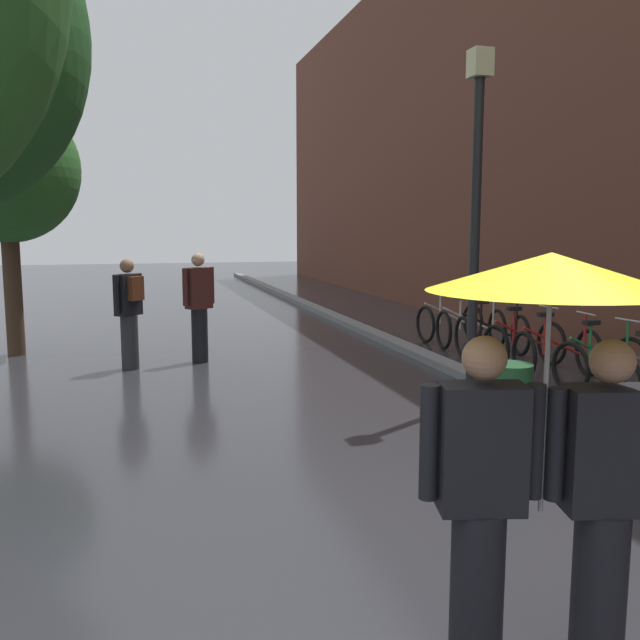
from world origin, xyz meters
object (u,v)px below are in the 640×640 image
at_px(parked_bicycle_6, 471,328).
at_px(pedestrian_walking_midground, 129,311).
at_px(parked_bicycle_2, 601,363).
at_px(parked_bicycle_3, 557,352).
at_px(parked_bicycle_4, 524,344).
at_px(street_lamp_post, 476,201).
at_px(parked_bicycle_7, 449,322).
at_px(pedestrian_walking_far, 199,307).
at_px(couple_under_umbrella, 546,394).
at_px(parked_bicycle_5, 492,335).
at_px(litter_bin, 509,407).
at_px(street_tree_2, 6,171).

relative_size(parked_bicycle_6, pedestrian_walking_midground, 0.67).
distance_m(parked_bicycle_2, parked_bicycle_3, 0.86).
xyz_separation_m(parked_bicycle_4, street_lamp_post, (-1.82, -1.70, 2.09)).
bearing_deg(parked_bicycle_2, street_lamp_post, -177.91).
distance_m(parked_bicycle_4, parked_bicycle_7, 2.56).
bearing_deg(pedestrian_walking_far, pedestrian_walking_midground, -165.81).
xyz_separation_m(parked_bicycle_4, couple_under_umbrella, (-3.96, -6.42, 1.01)).
xyz_separation_m(parked_bicycle_5, parked_bicycle_7, (0.02, 1.63, 0.00)).
height_order(couple_under_umbrella, pedestrian_walking_far, couple_under_umbrella).
height_order(parked_bicycle_5, pedestrian_walking_far, pedestrian_walking_far).
distance_m(parked_bicycle_7, pedestrian_walking_far, 4.89).
bearing_deg(couple_under_umbrella, parked_bicycle_6, 64.07).
height_order(parked_bicycle_5, parked_bicycle_6, same).
bearing_deg(couple_under_umbrella, parked_bicycle_4, 58.33).
height_order(parked_bicycle_6, street_lamp_post, street_lamp_post).
bearing_deg(parked_bicycle_3, street_lamp_post, -153.61).
distance_m(parked_bicycle_2, pedestrian_walking_midground, 6.80).
height_order(couple_under_umbrella, litter_bin, couple_under_umbrella).
xyz_separation_m(parked_bicycle_7, street_lamp_post, (-1.81, -4.26, 2.09)).
distance_m(parked_bicycle_2, parked_bicycle_5, 2.57).
height_order(pedestrian_walking_midground, pedestrian_walking_far, pedestrian_walking_far).
bearing_deg(parked_bicycle_2, pedestrian_walking_midground, 152.43).
bearing_deg(pedestrian_walking_far, parked_bicycle_2, -34.67).
relative_size(parked_bicycle_3, parked_bicycle_5, 0.98).
distance_m(parked_bicycle_3, parked_bicycle_6, 2.52).
xyz_separation_m(parked_bicycle_4, parked_bicycle_6, (0.01, 1.74, 0.00)).
bearing_deg(couple_under_umbrella, litter_bin, 61.32).
relative_size(parked_bicycle_5, litter_bin, 1.36).
relative_size(parked_bicycle_2, pedestrian_walking_far, 0.65).
height_order(street_tree_2, parked_bicycle_6, street_tree_2).
height_order(parked_bicycle_7, litter_bin, parked_bicycle_7).
height_order(parked_bicycle_6, pedestrian_walking_far, pedestrian_walking_far).
bearing_deg(pedestrian_walking_midground, parked_bicycle_7, 10.18).
height_order(street_tree_2, pedestrian_walking_far, street_tree_2).
distance_m(parked_bicycle_4, couple_under_umbrella, 7.61).
distance_m(parked_bicycle_6, pedestrian_walking_midground, 5.91).
xyz_separation_m(parked_bicycle_3, street_lamp_post, (-1.86, -0.92, 2.09)).
distance_m(street_lamp_post, pedestrian_walking_far, 4.85).
xyz_separation_m(parked_bicycle_7, pedestrian_walking_midground, (-5.87, -1.05, 0.52)).
relative_size(parked_bicycle_7, pedestrian_walking_midground, 0.66).
distance_m(parked_bicycle_3, pedestrian_walking_midground, 6.37).
bearing_deg(street_tree_2, parked_bicycle_2, -31.72).
relative_size(parked_bicycle_4, pedestrian_walking_midground, 0.66).
relative_size(street_tree_2, parked_bicycle_4, 3.86).
xyz_separation_m(parked_bicycle_3, pedestrian_walking_midground, (-5.92, 2.29, 0.52)).
distance_m(parked_bicycle_3, parked_bicycle_7, 3.34).
bearing_deg(parked_bicycle_7, parked_bicycle_4, -89.89).
distance_m(parked_bicycle_2, parked_bicycle_6, 3.38).
bearing_deg(parked_bicycle_2, parked_bicycle_4, 94.64).
bearing_deg(litter_bin, parked_bicycle_5, 62.20).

